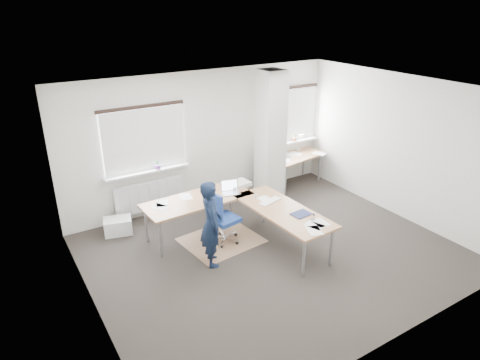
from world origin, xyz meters
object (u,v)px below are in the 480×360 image
desk_side (295,157)px  task_chair (223,228)px  person (211,224)px  desk_main (241,205)px

desk_side → task_chair: 3.10m
desk_side → person: size_ratio=1.02×
desk_main → person: bearing=-156.7°
desk_main → task_chair: bearing=163.2°
task_chair → person: bearing=-145.7°
desk_side → desk_main: bearing=-158.5°
desk_main → desk_side: (2.41, 1.48, -0.01)m
task_chair → person: (-0.49, -0.48, 0.45)m
desk_side → person: person is taller
person → desk_main: bearing=-47.5°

